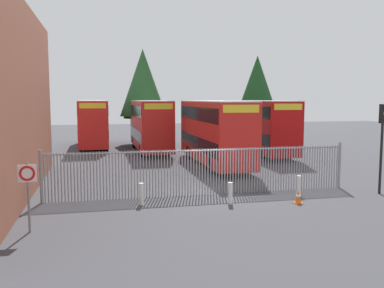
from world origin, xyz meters
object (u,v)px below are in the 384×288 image
at_px(traffic_cone_by_gate, 298,197).
at_px(traffic_light_kerbside, 382,132).
at_px(double_decker_bus_behind_fence_right, 150,123).
at_px(bollard_near_right, 299,186).
at_px(double_decker_bus_far_back, 94,122).
at_px(bollard_center_front, 230,193).
at_px(bollard_near_left, 141,194).
at_px(double_decker_bus_behind_fence_left, 259,125).
at_px(double_decker_bus_near_gate, 214,130).
at_px(speed_limit_sign_post, 28,181).

relative_size(traffic_cone_by_gate, traffic_light_kerbside, 0.14).
bearing_deg(double_decker_bus_behind_fence_right, bollard_near_right, -75.63).
relative_size(double_decker_bus_far_back, bollard_center_front, 11.38).
bearing_deg(double_decker_bus_far_back, bollard_near_left, -84.75).
height_order(double_decker_bus_behind_fence_left, double_decker_bus_far_back, same).
relative_size(double_decker_bus_near_gate, speed_limit_sign_post, 4.50).
bearing_deg(double_decker_bus_behind_fence_right, double_decker_bus_far_back, 137.49).
relative_size(traffic_cone_by_gate, speed_limit_sign_post, 0.25).
distance_m(double_decker_bus_far_back, traffic_light_kerbside, 27.01).
xyz_separation_m(double_decker_bus_near_gate, speed_limit_sign_post, (-10.19, -12.79, -0.65)).
relative_size(double_decker_bus_near_gate, double_decker_bus_behind_fence_right, 1.00).
height_order(double_decker_bus_far_back, bollard_near_right, double_decker_bus_far_back).
distance_m(bollard_near_right, traffic_light_kerbside, 4.73).
height_order(double_decker_bus_behind_fence_left, double_decker_bus_behind_fence_right, same).
bearing_deg(double_decker_bus_behind_fence_right, traffic_cone_by_gate, -78.61).
bearing_deg(bollard_near_left, traffic_cone_by_gate, -10.97).
height_order(double_decker_bus_behind_fence_left, traffic_light_kerbside, double_decker_bus_behind_fence_left).
distance_m(traffic_cone_by_gate, traffic_light_kerbside, 5.49).
height_order(bollard_near_right, speed_limit_sign_post, speed_limit_sign_post).
bearing_deg(double_decker_bus_behind_fence_right, bollard_center_front, -86.79).
xyz_separation_m(bollard_near_left, speed_limit_sign_post, (-4.12, -2.90, 1.30)).
bearing_deg(bollard_near_right, traffic_cone_by_gate, -117.68).
height_order(double_decker_bus_behind_fence_right, bollard_near_left, double_decker_bus_behind_fence_right).
relative_size(double_decker_bus_near_gate, bollard_near_right, 11.38).
distance_m(double_decker_bus_behind_fence_right, traffic_cone_by_gate, 20.35).
xyz_separation_m(double_decker_bus_behind_fence_right, speed_limit_sign_post, (-6.81, -21.45, -0.65)).
relative_size(double_decker_bus_behind_fence_right, bollard_near_right, 11.38).
height_order(bollard_near_left, traffic_cone_by_gate, bollard_near_left).
relative_size(double_decker_bus_far_back, traffic_cone_by_gate, 18.32).
bearing_deg(bollard_near_right, speed_limit_sign_post, -165.45).
xyz_separation_m(double_decker_bus_behind_fence_left, double_decker_bus_far_back, (-13.42, 8.11, 0.00)).
bearing_deg(bollard_center_front, double_decker_bus_behind_fence_right, 93.21).
bearing_deg(double_decker_bus_far_back, double_decker_bus_behind_fence_left, -31.15).
bearing_deg(bollard_center_front, double_decker_bus_near_gate, 77.75).
xyz_separation_m(double_decker_bus_near_gate, bollard_near_left, (-6.07, -9.89, -1.95)).
height_order(double_decker_bus_behind_fence_left, speed_limit_sign_post, double_decker_bus_behind_fence_left).
height_order(bollard_near_left, bollard_near_right, same).
bearing_deg(speed_limit_sign_post, bollard_center_front, 15.52).
relative_size(bollard_near_right, traffic_light_kerbside, 0.22).
bearing_deg(bollard_near_left, traffic_light_kerbside, -2.18).
height_order(bollard_center_front, traffic_light_kerbside, traffic_light_kerbside).
bearing_deg(bollard_center_front, bollard_near_right, 12.43).
bearing_deg(speed_limit_sign_post, double_decker_bus_near_gate, 51.44).
bearing_deg(bollard_near_left, bollard_near_right, 0.74).
distance_m(bollard_center_front, bollard_near_right, 3.73).
bearing_deg(traffic_cone_by_gate, bollard_near_right, 62.32).
bearing_deg(speed_limit_sign_post, double_decker_bus_behind_fence_left, 48.97).
bearing_deg(traffic_cone_by_gate, double_decker_bus_behind_fence_left, 74.00).
bearing_deg(double_decker_bus_near_gate, bollard_near_left, -121.56).
bearing_deg(traffic_light_kerbside, speed_limit_sign_post, -170.97).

